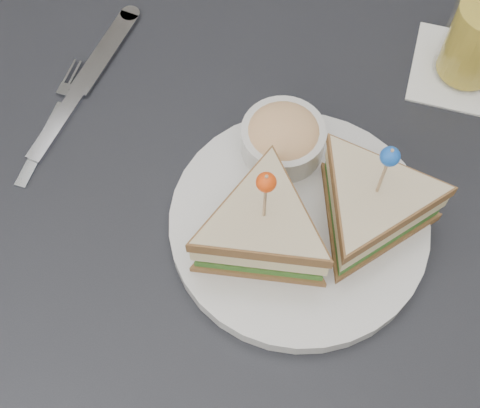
% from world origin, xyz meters
% --- Properties ---
extents(ground_plane, '(3.50, 3.50, 0.00)m').
position_xyz_m(ground_plane, '(0.00, 0.00, 0.00)').
color(ground_plane, '#3F3833').
extents(table, '(0.80, 0.80, 0.75)m').
position_xyz_m(table, '(0.00, 0.00, 0.67)').
color(table, black).
rests_on(table, ground).
extents(plate_meal, '(0.35, 0.35, 0.16)m').
position_xyz_m(plate_meal, '(0.08, 0.02, 0.79)').
color(plate_meal, silver).
rests_on(plate_meal, table).
extents(cutlery_fork, '(0.03, 0.18, 0.01)m').
position_xyz_m(cutlery_fork, '(-0.23, 0.09, 0.75)').
color(cutlery_fork, silver).
rests_on(cutlery_fork, table).
extents(cutlery_knife, '(0.06, 0.24, 0.01)m').
position_xyz_m(cutlery_knife, '(-0.21, 0.14, 0.75)').
color(cutlery_knife, silver).
rests_on(cutlery_knife, table).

